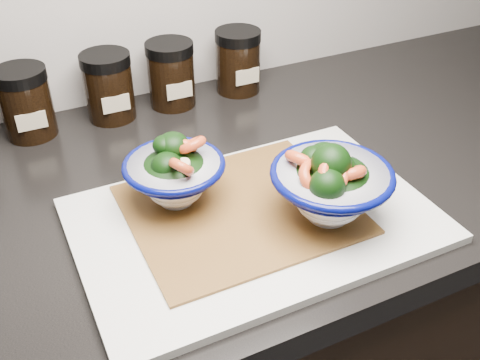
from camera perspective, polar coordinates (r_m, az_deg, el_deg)
name	(u,v)px	position (r m, az deg, el deg)	size (l,w,h in m)	color
countertop	(136,210)	(0.79, -10.48, -3.00)	(3.50, 0.60, 0.04)	black
cutting_board	(255,220)	(0.72, 1.49, -4.10)	(0.45, 0.30, 0.01)	silver
bamboo_mat	(240,209)	(0.73, 0.00, -2.96)	(0.28, 0.24, 0.00)	olive
bowl_left	(175,174)	(0.72, -6.65, 0.62)	(0.13, 0.13, 0.10)	white
bowl_right	(330,184)	(0.69, 9.14, -0.43)	(0.15, 0.15, 0.11)	white
spice_jar_b	(26,103)	(0.95, -20.94, 7.36)	(0.08, 0.08, 0.11)	black
spice_jar_c	(109,86)	(0.96, -13.20, 9.24)	(0.08, 0.08, 0.11)	black
spice_jar_d	(171,74)	(0.99, -7.02, 10.62)	(0.08, 0.08, 0.11)	black
spice_jar_e	(238,61)	(1.03, -0.20, 11.99)	(0.08, 0.08, 0.11)	black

